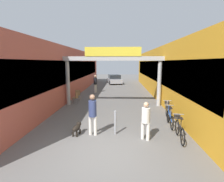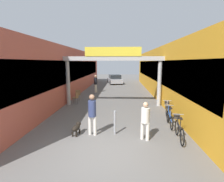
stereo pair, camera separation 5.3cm
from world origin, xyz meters
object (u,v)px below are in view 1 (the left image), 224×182
(parked_car_silver, at_px, (114,79))
(dog_on_leash, at_px, (77,127))
(pedestrian_with_dog, at_px, (93,112))
(bicycle_blue_second, at_px, (170,117))
(bicycle_black_nearest, at_px, (179,129))
(pedestrian_companion, at_px, (146,119))
(bollard_post_metal, at_px, (115,122))
(cafe_chair_wood_nearer, at_px, (76,97))
(pedestrian_carrying_crate, at_px, (95,82))
(bicycle_silver_third, at_px, (168,111))
(cafe_chair_wood_farther, at_px, (78,94))

(parked_car_silver, bearing_deg, dog_on_leash, -92.83)
(pedestrian_with_dog, relative_size, bicycle_blue_second, 1.08)
(bicycle_black_nearest, bearing_deg, parked_car_silver, 100.26)
(pedestrian_companion, xyz_separation_m, bollard_post_metal, (-1.25, 0.50, -0.35))
(pedestrian_with_dog, xyz_separation_m, bollard_post_metal, (0.98, 0.13, -0.50))
(dog_on_leash, height_order, bicycle_blue_second, bicycle_blue_second)
(bollard_post_metal, height_order, cafe_chair_wood_nearer, bollard_post_metal)
(pedestrian_carrying_crate, relative_size, bicycle_silver_third, 1.10)
(dog_on_leash, bearing_deg, bicycle_silver_third, 28.83)
(bicycle_black_nearest, relative_size, bicycle_blue_second, 1.00)
(pedestrian_carrying_crate, bearing_deg, pedestrian_with_dog, -82.34)
(bicycle_silver_third, bearing_deg, dog_on_leash, -151.17)
(dog_on_leash, height_order, parked_car_silver, parked_car_silver)
(pedestrian_companion, xyz_separation_m, bicycle_blue_second, (1.46, 1.77, -0.47))
(bicycle_blue_second, height_order, cafe_chair_wood_farther, bicycle_blue_second)
(cafe_chair_wood_farther, relative_size, parked_car_silver, 0.21)
(bicycle_silver_third, height_order, parked_car_silver, parked_car_silver)
(bicycle_black_nearest, distance_m, bicycle_silver_third, 2.72)
(pedestrian_with_dog, relative_size, pedestrian_carrying_crate, 0.98)
(dog_on_leash, bearing_deg, pedestrian_carrying_crate, 93.94)
(pedestrian_carrying_crate, bearing_deg, pedestrian_companion, -71.72)
(bollard_post_metal, xyz_separation_m, cafe_chair_wood_farther, (-3.35, 6.79, -0.01))
(bicycle_blue_second, xyz_separation_m, bollard_post_metal, (-2.71, -1.26, 0.12))
(dog_on_leash, relative_size, cafe_chair_wood_nearer, 0.83)
(bicycle_black_nearest, bearing_deg, pedestrian_carrying_crate, 114.99)
(bollard_post_metal, bearing_deg, bicycle_blue_second, 24.99)
(bicycle_blue_second, xyz_separation_m, parked_car_silver, (-3.47, 17.42, 0.21))
(pedestrian_companion, relative_size, bicycle_blue_second, 0.95)
(bicycle_blue_second, bearing_deg, pedestrian_with_dog, -159.26)
(bicycle_blue_second, distance_m, cafe_chair_wood_nearer, 7.33)
(dog_on_leash, xyz_separation_m, cafe_chair_wood_farther, (-1.67, 6.93, 0.21))
(bollard_post_metal, bearing_deg, pedestrian_companion, -21.78)
(pedestrian_companion, relative_size, pedestrian_carrying_crate, 0.86)
(bicycle_blue_second, distance_m, cafe_chair_wood_farther, 8.21)
(pedestrian_companion, bearing_deg, cafe_chair_wood_farther, 122.26)
(pedestrian_companion, height_order, bicycle_silver_third, pedestrian_companion)
(pedestrian_with_dog, relative_size, bollard_post_metal, 1.67)
(bicycle_blue_second, relative_size, bicycle_silver_third, 1.00)
(parked_car_silver, bearing_deg, bicycle_black_nearest, -79.74)
(bollard_post_metal, height_order, parked_car_silver, parked_car_silver)
(pedestrian_carrying_crate, xyz_separation_m, dog_on_leash, (0.74, -10.78, -0.75))
(pedestrian_with_dog, distance_m, cafe_chair_wood_farther, 7.34)
(bicycle_black_nearest, bearing_deg, bicycle_silver_third, 85.26)
(dog_on_leash, xyz_separation_m, bollard_post_metal, (1.69, 0.13, 0.23))
(cafe_chair_wood_nearer, height_order, parked_car_silver, parked_car_silver)
(pedestrian_carrying_crate, relative_size, parked_car_silver, 0.43)
(bicycle_silver_third, height_order, cafe_chair_wood_nearer, bicycle_silver_third)
(bicycle_black_nearest, distance_m, bicycle_blue_second, 1.58)
(bicycle_silver_third, bearing_deg, cafe_chair_wood_farther, 144.88)
(pedestrian_carrying_crate, xyz_separation_m, bicycle_black_nearest, (5.11, -10.96, -0.64))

